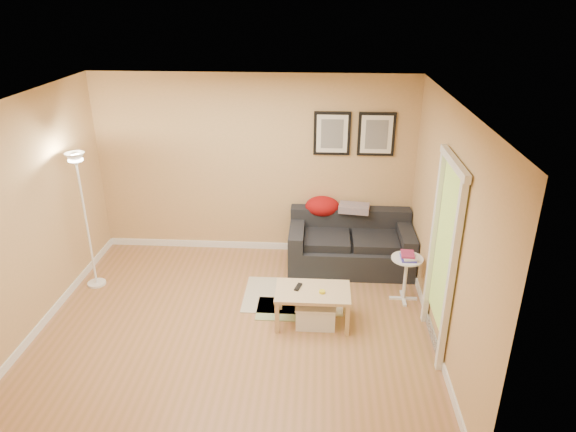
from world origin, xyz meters
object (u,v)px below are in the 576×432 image
object	(u,v)px
storage_bin	(316,314)
sofa	(351,242)
coffee_table	(312,306)
floor_lamp	(87,225)
side_table	(405,279)
book_stack	(408,256)

from	to	relation	value
storage_bin	sofa	bearing A→B (deg)	71.97
coffee_table	floor_lamp	size ratio (longest dim) A/B	0.47
coffee_table	floor_lamp	world-z (taller)	floor_lamp
sofa	side_table	xyz separation A→B (m)	(0.64, -0.82, -0.08)
coffee_table	floor_lamp	bearing A→B (deg)	158.92
sofa	book_stack	bearing A→B (deg)	-52.35
storage_bin	floor_lamp	size ratio (longest dim) A/B	0.26
sofa	book_stack	size ratio (longest dim) A/B	7.26
storage_bin	side_table	world-z (taller)	side_table
sofa	floor_lamp	distance (m)	3.49
sofa	side_table	bearing A→B (deg)	-51.98
sofa	side_table	distance (m)	1.04
coffee_table	side_table	bearing A→B (deg)	18.02
book_stack	floor_lamp	xyz separation A→B (m)	(-4.03, 0.13, 0.23)
sofa	side_table	world-z (taller)	sofa
storage_bin	coffee_table	bearing A→B (deg)	131.79
sofa	floor_lamp	size ratio (longest dim) A/B	0.93
sofa	book_stack	distance (m)	1.09
storage_bin	side_table	distance (m)	1.26
storage_bin	side_table	xyz separation A→B (m)	(1.10, 0.60, 0.15)
side_table	book_stack	size ratio (longest dim) A/B	2.54
side_table	coffee_table	bearing A→B (deg)	-153.94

